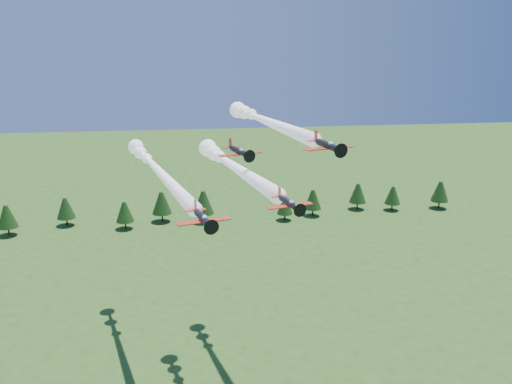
{
  "coord_description": "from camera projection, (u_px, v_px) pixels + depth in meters",
  "views": [
    {
      "loc": [
        -11.68,
        -86.86,
        69.03
      ],
      "look_at": [
        -0.9,
        0.0,
        43.14
      ],
      "focal_mm": 40.0,
      "sensor_mm": 36.0,
      "label": 1
    }
  ],
  "objects": [
    {
      "name": "plane_slot",
      "position": [
        239.0,
        152.0,
        96.71
      ],
      "size": [
        7.69,
        8.59,
        2.72
      ],
      "rotation": [
        0.0,
        0.0,
        0.33
      ],
      "color": "black",
      "rests_on": "ground"
    },
    {
      "name": "plane_left",
      "position": [
        157.0,
        169.0,
        119.2
      ],
      "size": [
        20.45,
        61.28,
        3.7
      ],
      "rotation": [
        0.0,
        0.0,
        0.25
      ],
      "color": "black",
      "rests_on": "ground"
    },
    {
      "name": "treeline",
      "position": [
        199.0,
        203.0,
        205.69
      ],
      "size": [
        178.67,
        19.84,
        11.97
      ],
      "color": "#382314",
      "rests_on": "ground"
    },
    {
      "name": "plane_lead",
      "position": [
        231.0,
        164.0,
        105.86
      ],
      "size": [
        15.66,
        44.52,
        3.7
      ],
      "rotation": [
        0.0,
        0.0,
        0.26
      ],
      "color": "black",
      "rests_on": "ground"
    },
    {
      "name": "plane_right",
      "position": [
        264.0,
        120.0,
        116.55
      ],
      "size": [
        17.0,
        48.39,
        3.7
      ],
      "rotation": [
        0.0,
        0.0,
        0.25
      ],
      "color": "black",
      "rests_on": "ground"
    }
  ]
}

